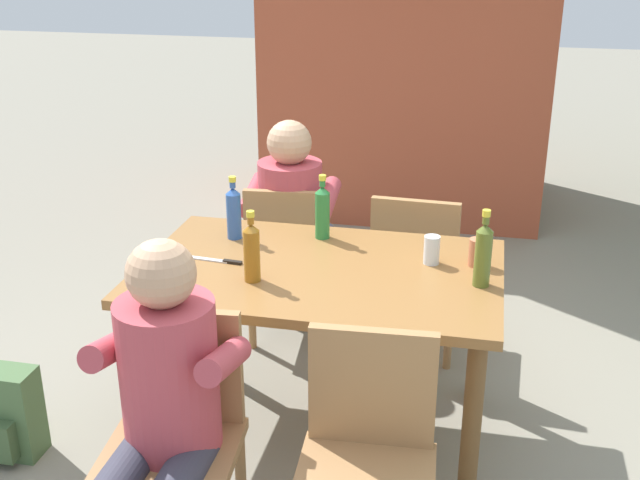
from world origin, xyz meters
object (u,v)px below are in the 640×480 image
person_in_plaid_shirt (294,217)px  cup_glass (432,250)px  chair_far_right (416,266)px  bottle_olive (483,253)px  person_in_white_shirt (161,403)px  bottle_blue (234,212)px  bottle_amber (252,251)px  dining_table (320,291)px  chair_near_right (367,453)px  chair_far_left (291,255)px  table_knife (219,261)px  chair_near_left (175,427)px  cup_terracotta (477,252)px  bottle_green (322,211)px  brick_kiosk (413,18)px

person_in_plaid_shirt → cup_glass: 1.07m
chair_far_right → bottle_olive: 0.95m
person_in_white_shirt → bottle_blue: size_ratio=4.19×
bottle_olive → bottle_amber: bottle_olive is taller
dining_table → person_in_white_shirt: size_ratio=1.23×
chair_far_right → chair_near_right: same height
person_in_plaid_shirt → bottle_blue: bearing=-99.9°
dining_table → chair_far_left: (-0.32, 0.76, -0.19)m
bottle_amber → table_knife: 0.27m
chair_far_right → bottle_amber: size_ratio=3.05×
chair_near_left → bottle_amber: size_ratio=3.05×
bottle_blue → cup_terracotta: (1.05, -0.08, -0.06)m
bottle_blue → bottle_olive: bearing=-13.9°
cup_glass → table_knife: 0.87m
chair_far_right → person_in_plaid_shirt: size_ratio=0.74×
chair_near_right → chair_near_left: bearing=-180.0°
dining_table → cup_glass: size_ratio=12.27×
bottle_blue → bottle_amber: bearing=-63.3°
person_in_plaid_shirt → bottle_amber: 1.07m
table_knife → cup_terracotta: bearing=10.2°
dining_table → bottle_blue: size_ratio=5.15×
chair_near_right → person_in_plaid_shirt: 1.76m
table_knife → chair_near_right: bearing=-44.7°
chair_near_left → cup_terracotta: bearing=44.1°
bottle_olive → bottle_blue: bearing=166.1°
chair_far_right → cup_glass: (0.11, -0.62, 0.35)m
chair_near_right → bottle_blue: size_ratio=3.10×
person_in_plaid_shirt → bottle_olive: 1.34m
bottle_blue → cup_glass: (0.87, -0.10, -0.06)m
chair_far_left → table_knife: (-0.10, -0.79, 0.29)m
chair_far_left → table_knife: size_ratio=3.61×
dining_table → person_in_plaid_shirt: 0.93m
person_in_white_shirt → cup_glass: bearing=53.1°
chair_near_left → chair_near_right: size_ratio=1.00×
person_in_plaid_shirt → bottle_amber: (0.10, -1.04, 0.24)m
dining_table → person_in_white_shirt: (-0.33, -0.87, -0.02)m
bottle_green → chair_far_right: bearing=49.0°
bottle_olive → chair_near_left: bearing=-143.0°
person_in_white_shirt → cup_terracotta: size_ratio=10.36×
chair_far_left → brick_kiosk: bearing=82.5°
dining_table → cup_terracotta: (0.61, 0.16, 0.16)m
brick_kiosk → dining_table: bearing=-90.1°
chair_near_right → bottle_green: (-0.38, 1.08, 0.41)m
dining_table → bottle_olive: (0.64, -0.03, 0.23)m
cup_glass → cup_terracotta: size_ratio=1.04×
chair_near_left → bottle_amber: bottle_amber is taller
bottle_amber → chair_near_left: bearing=-100.0°
person_in_plaid_shirt → bottle_olive: (0.96, -0.90, 0.25)m
chair_near_right → table_knife: size_ratio=3.61×
chair_far_right → cup_terracotta: bearing=-64.1°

